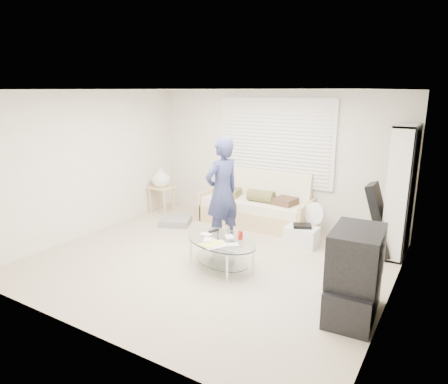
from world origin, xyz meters
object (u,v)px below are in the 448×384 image
Objects in this scene: tv_unit at (355,274)px; coffee_table at (221,245)px; bookshelf at (400,191)px; futon_sofa at (256,207)px.

coffee_table is (-1.91, 0.25, -0.14)m from tv_unit.
coffee_table is (-2.03, -1.90, -0.64)m from bookshelf.
bookshelf is 2.22m from tv_unit.
futon_sofa is at bearing 176.41° from bookshelf.
futon_sofa is 3.33m from tv_unit.
coffee_table is (0.48, -2.06, 0.03)m from futon_sofa.
bookshelf is at bearing 43.13° from coffee_table.
futon_sofa is 2.11m from coffee_table.
tv_unit reaches higher than futon_sofa.
bookshelf is 1.95× the size of tv_unit.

